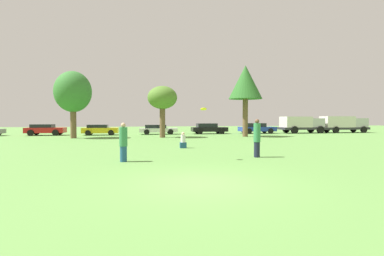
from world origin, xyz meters
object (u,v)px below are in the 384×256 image
Objects in this scene: parked_car_white at (158,129)px; parked_car_black at (209,128)px; tree_1 at (162,99)px; tree_0 at (73,92)px; parked_car_yellow at (100,130)px; delivery_truck_silver at (301,124)px; parked_car_blue at (256,128)px; person_thrower at (123,142)px; frisbee at (204,109)px; bystander_sitting at (183,141)px; tree_2 at (245,83)px; parked_car_red at (45,129)px; delivery_truck_silver_2 at (343,123)px; person_catcher at (257,138)px.

parked_car_white is 6.28m from parked_car_black.
tree_0 is at bearing 177.74° from tree_1.
parked_car_yellow is 25.14m from delivery_truck_silver.
parked_car_white is 1.00× the size of parked_car_blue.
parked_car_yellow is at bearing 96.43° from person_thrower.
parked_car_white is (-0.99, 22.29, -1.75)m from frisbee.
frisbee is at bearing -103.43° from parked_car_black.
parked_car_yellow is 19.00m from parked_car_blue.
bystander_sitting is at bearing -87.32° from parked_car_white.
delivery_truck_silver reaches higher than bystander_sitting.
tree_2 is at bearing 64.19° from frisbee.
parked_car_white is at bearing 79.30° from person_thrower.
bystander_sitting is 21.25m from parked_car_red.
person_thrower is 35.06m from delivery_truck_silver_2.
frisbee is at bearing -58.54° from parked_car_red.
parked_car_white is 18.55m from delivery_truck_silver.
tree_0 reaches higher than parked_car_white.
parked_car_yellow is at bearing -179.28° from delivery_truck_silver_2.
tree_0 is 8.58m from tree_1.
parked_car_red is (-9.96, 22.03, -0.20)m from person_thrower.
parked_car_red is 18.87m from parked_car_black.
tree_0 is at bearing -146.08° from parked_car_white.
tree_0 reaches higher than person_thrower.
person_thrower is 0.39× the size of parked_car_white.
tree_2 reaches higher than delivery_truck_silver.
parked_car_black is (8.91, 22.25, -0.19)m from person_thrower.
delivery_truck_silver is at bearing 51.50° from frisbee.
person_catcher is at bearing -59.53° from bystander_sitting.
parked_car_black is at bearing 71.87° from bystander_sitting.
person_catcher is (6.44, 0.44, 0.09)m from person_thrower.
tree_0 is at bearing 119.32° from frisbee.
delivery_truck_silver is at bearing 17.42° from tree_1.
parked_car_white is (12.59, 0.18, -0.06)m from parked_car_red.
parked_car_red is 31.14m from delivery_truck_silver.
parked_car_black is (-2.55, 6.11, -4.90)m from tree_2.
tree_2 reaches higher than parked_car_blue.
frisbee reaches higher than delivery_truck_silver_2.
delivery_truck_silver_2 is (32.97, 5.50, -3.20)m from tree_0.
tree_0 is at bearing -158.88° from parked_car_black.
frisbee is 23.01m from parked_car_black.
tree_0 is 1.57× the size of parked_car_red.
delivery_truck_silver reaches higher than parked_car_yellow.
parked_car_white is 1.03× the size of parked_car_black.
tree_0 is at bearing -165.48° from parked_car_blue.
parked_car_black is at bearing 44.69° from tree_1.
tree_2 is (8.02, 10.59, 5.16)m from bystander_sitting.
person_catcher is at bearing -96.57° from parked_car_black.
person_catcher is at bearing -63.95° from parked_car_yellow.
parked_car_black is (5.29, 22.33, -1.68)m from frisbee.
delivery_truck_silver is at bearing -0.03° from parked_car_blue.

